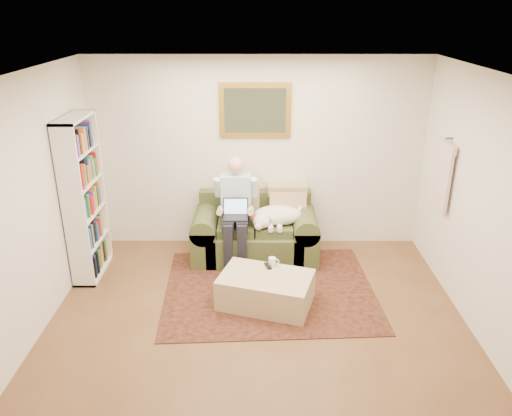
{
  "coord_description": "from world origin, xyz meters",
  "views": [
    {
      "loc": [
        0.0,
        -4.01,
        3.17
      ],
      "look_at": [
        -0.02,
        1.43,
        0.95
      ],
      "focal_mm": 35.0,
      "sensor_mm": 36.0,
      "label": 1
    }
  ],
  "objects_px": {
    "sofa": "(255,236)",
    "laptop": "(235,212)",
    "seated_man": "(236,213)",
    "sleeping_dog": "(278,215)",
    "bookshelf": "(84,199)",
    "ottoman": "(266,290)",
    "coffee_mug": "(272,262)"
  },
  "relations": [
    {
      "from": "sleeping_dog",
      "to": "ottoman",
      "type": "bearing_deg",
      "value": -98.64
    },
    {
      "from": "ottoman",
      "to": "coffee_mug",
      "type": "relative_size",
      "value": 10.09
    },
    {
      "from": "sofa",
      "to": "seated_man",
      "type": "height_order",
      "value": "seated_man"
    },
    {
      "from": "coffee_mug",
      "to": "bookshelf",
      "type": "distance_m",
      "value": 2.4
    },
    {
      "from": "bookshelf",
      "to": "coffee_mug",
      "type": "bearing_deg",
      "value": -12.58
    },
    {
      "from": "ottoman",
      "to": "seated_man",
      "type": "bearing_deg",
      "value": 109.74
    },
    {
      "from": "sofa",
      "to": "seated_man",
      "type": "xyz_separation_m",
      "value": [
        -0.25,
        -0.15,
        0.41
      ]
    },
    {
      "from": "sofa",
      "to": "sleeping_dog",
      "type": "relative_size",
      "value": 2.43
    },
    {
      "from": "ottoman",
      "to": "sofa",
      "type": "bearing_deg",
      "value": 96.07
    },
    {
      "from": "laptop",
      "to": "sleeping_dog",
      "type": "relative_size",
      "value": 0.47
    },
    {
      "from": "seated_man",
      "to": "sleeping_dog",
      "type": "xyz_separation_m",
      "value": [
        0.54,
        0.07,
        -0.06
      ]
    },
    {
      "from": "seated_man",
      "to": "laptop",
      "type": "height_order",
      "value": "seated_man"
    },
    {
      "from": "seated_man",
      "to": "laptop",
      "type": "distance_m",
      "value": 0.07
    },
    {
      "from": "laptop",
      "to": "bookshelf",
      "type": "height_order",
      "value": "bookshelf"
    },
    {
      "from": "laptop",
      "to": "bookshelf",
      "type": "relative_size",
      "value": 0.16
    },
    {
      "from": "sleeping_dog",
      "to": "ottoman",
      "type": "xyz_separation_m",
      "value": [
        -0.17,
        -1.11,
        -0.45
      ]
    },
    {
      "from": "ottoman",
      "to": "sleeping_dog",
      "type": "bearing_deg",
      "value": 81.36
    },
    {
      "from": "seated_man",
      "to": "sleeping_dog",
      "type": "height_order",
      "value": "seated_man"
    },
    {
      "from": "ottoman",
      "to": "coffee_mug",
      "type": "bearing_deg",
      "value": 72.46
    },
    {
      "from": "sofa",
      "to": "sleeping_dog",
      "type": "bearing_deg",
      "value": -15.74
    },
    {
      "from": "laptop",
      "to": "ottoman",
      "type": "height_order",
      "value": "laptop"
    },
    {
      "from": "laptop",
      "to": "ottoman",
      "type": "relative_size",
      "value": 0.32
    },
    {
      "from": "laptop",
      "to": "sleeping_dog",
      "type": "height_order",
      "value": "laptop"
    },
    {
      "from": "sleeping_dog",
      "to": "ottoman",
      "type": "relative_size",
      "value": 0.67
    },
    {
      "from": "seated_man",
      "to": "sleeping_dog",
      "type": "distance_m",
      "value": 0.55
    },
    {
      "from": "sofa",
      "to": "laptop",
      "type": "bearing_deg",
      "value": -138.98
    },
    {
      "from": "laptop",
      "to": "bookshelf",
      "type": "xyz_separation_m",
      "value": [
        -1.82,
        -0.23,
        0.27
      ]
    },
    {
      "from": "coffee_mug",
      "to": "bookshelf",
      "type": "bearing_deg",
      "value": 167.42
    },
    {
      "from": "sleeping_dog",
      "to": "coffee_mug",
      "type": "bearing_deg",
      "value": -96.09
    },
    {
      "from": "sleeping_dog",
      "to": "bookshelf",
      "type": "bearing_deg",
      "value": -171.24
    },
    {
      "from": "bookshelf",
      "to": "sofa",
      "type": "bearing_deg",
      "value": 12.21
    },
    {
      "from": "sofa",
      "to": "ottoman",
      "type": "xyz_separation_m",
      "value": [
        0.13,
        -1.2,
        -0.1
      ]
    }
  ]
}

